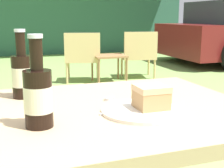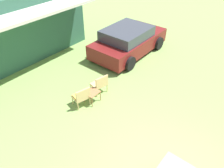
{
  "view_description": "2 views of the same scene",
  "coord_description": "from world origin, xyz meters",
  "px_view_note": "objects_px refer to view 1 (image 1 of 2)",
  "views": [
    {
      "loc": [
        -0.34,
        -0.9,
        1.03
      ],
      "look_at": [
        0.0,
        0.1,
        0.8
      ],
      "focal_mm": 50.0,
      "sensor_mm": 36.0,
      "label": 1
    },
    {
      "loc": [
        -3.06,
        -0.65,
        5.34
      ],
      "look_at": [
        1.53,
        3.08,
        0.9
      ],
      "focal_mm": 35.0,
      "sensor_mm": 36.0,
      "label": 2
    }
  ],
  "objects_px": {
    "wicker_chair_plain": "(139,53)",
    "cake_on_plate": "(146,104)",
    "wicker_chair_cushioned": "(83,55)",
    "patio_table": "(122,129)",
    "cola_bottle_near": "(22,74)",
    "garden_side_table": "(109,59)",
    "cola_bottle_far": "(38,95)"
  },
  "relations": [
    {
      "from": "wicker_chair_cushioned",
      "to": "patio_table",
      "type": "bearing_deg",
      "value": 92.77
    },
    {
      "from": "garden_side_table",
      "to": "cola_bottle_near",
      "type": "height_order",
      "value": "cola_bottle_near"
    },
    {
      "from": "cola_bottle_far",
      "to": "cake_on_plate",
      "type": "bearing_deg",
      "value": 4.87
    },
    {
      "from": "wicker_chair_plain",
      "to": "cake_on_plate",
      "type": "height_order",
      "value": "cake_on_plate"
    },
    {
      "from": "patio_table",
      "to": "cola_bottle_near",
      "type": "relative_size",
      "value": 3.43
    },
    {
      "from": "cake_on_plate",
      "to": "cola_bottle_far",
      "type": "relative_size",
      "value": 1.01
    },
    {
      "from": "patio_table",
      "to": "cola_bottle_far",
      "type": "xyz_separation_m",
      "value": [
        -0.27,
        -0.11,
        0.16
      ]
    },
    {
      "from": "wicker_chair_cushioned",
      "to": "cola_bottle_far",
      "type": "bearing_deg",
      "value": 89.4
    },
    {
      "from": "wicker_chair_cushioned",
      "to": "wicker_chair_plain",
      "type": "bearing_deg",
      "value": -166.77
    },
    {
      "from": "garden_side_table",
      "to": "cake_on_plate",
      "type": "bearing_deg",
      "value": -106.78
    },
    {
      "from": "wicker_chair_plain",
      "to": "garden_side_table",
      "type": "bearing_deg",
      "value": 23.9
    },
    {
      "from": "cake_on_plate",
      "to": "cola_bottle_near",
      "type": "distance_m",
      "value": 0.45
    },
    {
      "from": "wicker_chair_plain",
      "to": "wicker_chair_cushioned",
      "type": "bearing_deg",
      "value": 10.25
    },
    {
      "from": "cola_bottle_near",
      "to": "cake_on_plate",
      "type": "bearing_deg",
      "value": -41.15
    },
    {
      "from": "wicker_chair_cushioned",
      "to": "wicker_chair_plain",
      "type": "distance_m",
      "value": 0.96
    },
    {
      "from": "wicker_chair_cushioned",
      "to": "wicker_chair_plain",
      "type": "height_order",
      "value": "same"
    },
    {
      "from": "cake_on_plate",
      "to": "cola_bottle_near",
      "type": "bearing_deg",
      "value": 138.85
    },
    {
      "from": "wicker_chair_plain",
      "to": "garden_side_table",
      "type": "relative_size",
      "value": 1.57
    },
    {
      "from": "wicker_chair_cushioned",
      "to": "cola_bottle_near",
      "type": "height_order",
      "value": "cola_bottle_near"
    },
    {
      "from": "garden_side_table",
      "to": "cola_bottle_far",
      "type": "distance_m",
      "value": 4.13
    },
    {
      "from": "wicker_chair_cushioned",
      "to": "cake_on_plate",
      "type": "relative_size",
      "value": 3.24
    },
    {
      "from": "wicker_chair_cushioned",
      "to": "cola_bottle_near",
      "type": "xyz_separation_m",
      "value": [
        -1.09,
        -3.66,
        0.41
      ]
    },
    {
      "from": "wicker_chair_plain",
      "to": "cola_bottle_far",
      "type": "xyz_separation_m",
      "value": [
        -2.03,
        -3.96,
        0.4
      ]
    },
    {
      "from": "wicker_chair_plain",
      "to": "cake_on_plate",
      "type": "distance_m",
      "value": 4.31
    },
    {
      "from": "wicker_chair_cushioned",
      "to": "patio_table",
      "type": "relative_size",
      "value": 0.96
    },
    {
      "from": "garden_side_table",
      "to": "cake_on_plate",
      "type": "xyz_separation_m",
      "value": [
        -1.15,
        -3.81,
        0.4
      ]
    },
    {
      "from": "patio_table",
      "to": "cola_bottle_near",
      "type": "distance_m",
      "value": 0.4
    },
    {
      "from": "wicker_chair_cushioned",
      "to": "cake_on_plate",
      "type": "xyz_separation_m",
      "value": [
        -0.76,
        -3.96,
        0.35
      ]
    },
    {
      "from": "garden_side_table",
      "to": "patio_table",
      "type": "xyz_separation_m",
      "value": [
        -1.19,
        -3.73,
        0.29
      ]
    },
    {
      "from": "garden_side_table",
      "to": "cola_bottle_near",
      "type": "distance_m",
      "value": 3.84
    },
    {
      "from": "wicker_chair_plain",
      "to": "cake_on_plate",
      "type": "bearing_deg",
      "value": 77.95
    },
    {
      "from": "garden_side_table",
      "to": "cola_bottle_near",
      "type": "relative_size",
      "value": 2.1
    }
  ]
}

